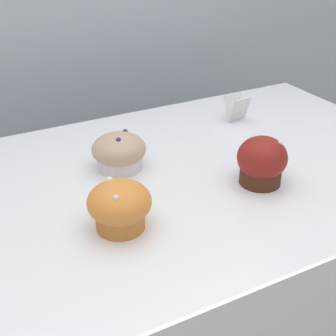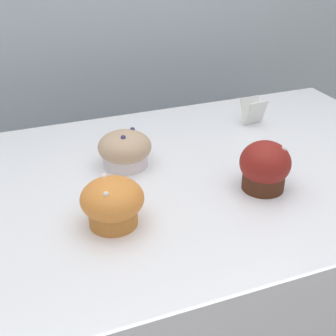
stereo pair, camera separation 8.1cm
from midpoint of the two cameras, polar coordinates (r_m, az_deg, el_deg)
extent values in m
cube|color=#A8B2B7|center=(1.42, -11.22, 8.50)|extent=(3.20, 0.10, 1.80)
cylinder|color=#4A2415|center=(0.85, 8.60, -0.35)|extent=(0.08, 0.08, 0.05)
ellipsoid|color=maroon|center=(0.84, 8.72, 1.19)|extent=(0.09, 0.09, 0.08)
sphere|color=white|center=(0.83, 10.83, 2.96)|extent=(0.01, 0.01, 0.01)
cylinder|color=silver|center=(0.90, -8.50, 1.10)|extent=(0.09, 0.09, 0.04)
ellipsoid|color=tan|center=(0.89, -8.60, 2.24)|extent=(0.10, 0.10, 0.06)
sphere|color=navy|center=(0.91, -7.79, 4.38)|extent=(0.01, 0.01, 0.01)
sphere|color=navy|center=(0.87, -8.75, 3.34)|extent=(0.01, 0.01, 0.01)
cylinder|color=#CD7B34|center=(0.73, -9.02, -5.71)|extent=(0.08, 0.08, 0.05)
ellipsoid|color=orange|center=(0.72, -9.16, -4.18)|extent=(0.10, 0.10, 0.06)
sphere|color=white|center=(0.73, -10.33, -1.54)|extent=(0.01, 0.01, 0.01)
sphere|color=white|center=(0.68, -9.77, -3.70)|extent=(0.01, 0.01, 0.01)
cube|color=white|center=(1.11, 6.00, 7.41)|extent=(0.05, 0.03, 0.06)
cube|color=silver|center=(1.10, 6.68, 7.08)|extent=(0.05, 0.03, 0.06)
camera|label=1|loc=(0.04, -92.86, -1.58)|focal=50.00mm
camera|label=2|loc=(0.04, 87.14, 1.58)|focal=50.00mm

